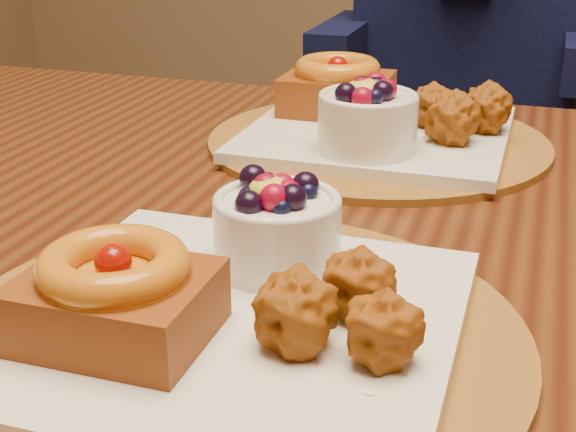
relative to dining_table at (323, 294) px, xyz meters
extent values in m
cube|color=#38160A|center=(0.00, 0.00, 0.06)|extent=(1.60, 0.90, 0.04)
cylinder|color=brown|center=(0.00, -0.22, 0.08)|extent=(0.38, 0.38, 0.01)
cube|color=white|center=(0.00, -0.22, 0.09)|extent=(0.28, 0.28, 0.01)
cube|color=#501C07|center=(-0.05, -0.26, 0.12)|extent=(0.11, 0.09, 0.04)
torus|color=#A95C0A|center=(-0.05, -0.26, 0.14)|extent=(0.09, 0.09, 0.02)
sphere|color=#800B02|center=(-0.05, -0.26, 0.15)|extent=(0.02, 0.02, 0.02)
sphere|color=#9C510B|center=(0.07, -0.20, 0.12)|extent=(0.04, 0.04, 0.04)
sphere|color=#9C510B|center=(0.05, -0.24, 0.12)|extent=(0.04, 0.04, 0.04)
sphere|color=#9C510B|center=(0.10, -0.24, 0.12)|extent=(0.04, 0.04, 0.04)
cylinder|color=white|center=(0.00, -0.15, 0.12)|extent=(0.09, 0.09, 0.05)
torus|color=white|center=(0.00, -0.15, 0.15)|extent=(0.09, 0.09, 0.01)
ellipsoid|color=gold|center=(0.00, -0.15, 0.16)|extent=(0.03, 0.03, 0.02)
cylinder|color=brown|center=(0.00, 0.22, 0.08)|extent=(0.38, 0.38, 0.01)
cube|color=white|center=(0.00, 0.22, 0.09)|extent=(0.28, 0.28, 0.01)
cube|color=#501C07|center=(-0.06, 0.27, 0.12)|extent=(0.12, 0.10, 0.04)
torus|color=#A95C0A|center=(-0.06, 0.27, 0.15)|extent=(0.10, 0.10, 0.02)
sphere|color=#800B02|center=(-0.06, 0.27, 0.15)|extent=(0.02, 0.02, 0.02)
sphere|color=#9C510B|center=(0.08, 0.19, 0.12)|extent=(0.05, 0.05, 0.05)
sphere|color=#9C510B|center=(0.05, 0.25, 0.12)|extent=(0.05, 0.05, 0.05)
sphere|color=#9C510B|center=(0.11, 0.25, 0.12)|extent=(0.05, 0.05, 0.05)
cylinder|color=white|center=(0.01, 0.14, 0.13)|extent=(0.10, 0.10, 0.06)
torus|color=white|center=(0.01, 0.14, 0.15)|extent=(0.10, 0.10, 0.01)
ellipsoid|color=gold|center=(0.00, 0.14, 0.16)|extent=(0.04, 0.04, 0.02)
cube|color=black|center=(0.15, 0.70, -0.19)|extent=(0.54, 0.54, 0.04)
cylinder|color=black|center=(-0.03, 0.47, -0.44)|extent=(0.04, 0.04, 0.47)
cylinder|color=black|center=(-0.08, 0.88, -0.44)|extent=(0.04, 0.04, 0.47)
cube|color=black|center=(0.12, 0.92, 0.06)|extent=(0.48, 0.09, 0.50)
cube|color=black|center=(0.02, 0.95, 0.09)|extent=(0.41, 0.21, 0.58)
cube|color=black|center=(-0.19, 0.83, 0.07)|extent=(0.08, 0.29, 0.08)
camera|label=1|loc=(0.17, -0.63, 0.35)|focal=50.00mm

